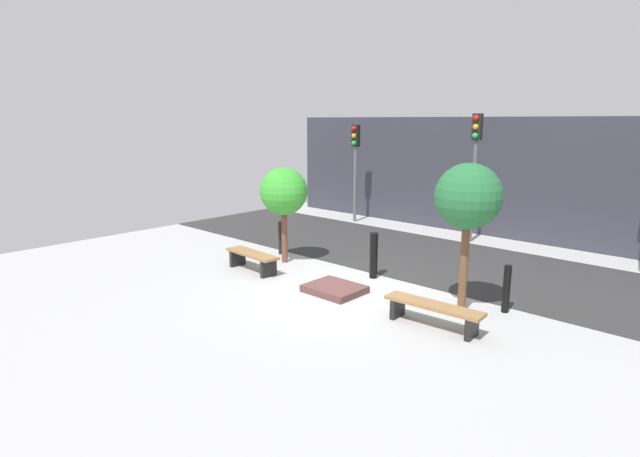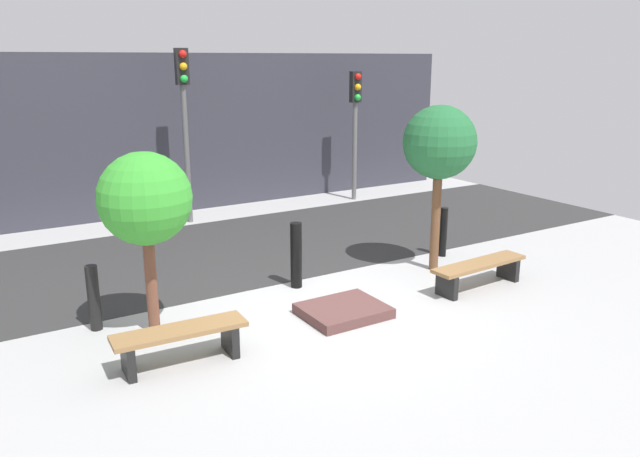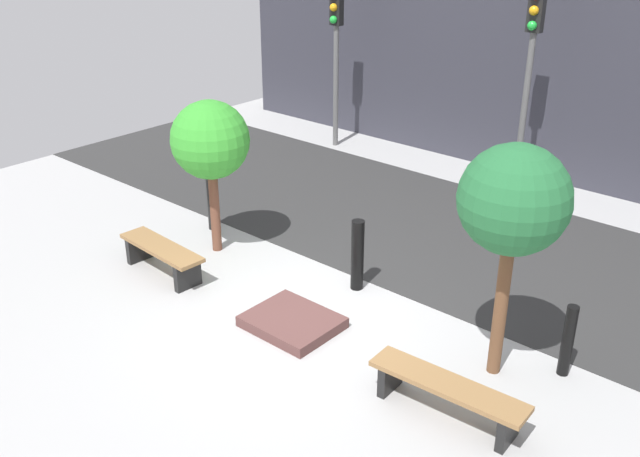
# 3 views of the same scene
# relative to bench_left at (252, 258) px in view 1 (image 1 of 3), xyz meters

# --- Properties ---
(ground_plane) EXTENTS (18.00, 18.00, 0.00)m
(ground_plane) POSITION_rel_bench_left_xyz_m (2.55, 0.38, -0.34)
(ground_plane) COLOR #A4A4A4
(road_strip) EXTENTS (18.00, 4.46, 0.01)m
(road_strip) POSITION_rel_bench_left_xyz_m (2.55, 4.09, -0.33)
(road_strip) COLOR #2E2E2E
(road_strip) RESTS_ON ground
(building_facade) EXTENTS (16.20, 0.50, 3.80)m
(building_facade) POSITION_rel_bench_left_xyz_m (2.55, 7.95, 1.56)
(building_facade) COLOR #33333D
(building_facade) RESTS_ON ground
(bench_left) EXTENTS (1.67, 0.53, 0.47)m
(bench_left) POSITION_rel_bench_left_xyz_m (0.00, 0.00, 0.00)
(bench_left) COLOR black
(bench_left) RESTS_ON ground
(bench_right) EXTENTS (1.86, 0.51, 0.44)m
(bench_right) POSITION_rel_bench_left_xyz_m (5.09, 0.00, -0.01)
(bench_right) COLOR black
(bench_right) RESTS_ON ground
(planter_bed) EXTENTS (1.19, 0.98, 0.15)m
(planter_bed) POSITION_rel_bench_left_xyz_m (2.55, 0.20, -0.26)
(planter_bed) COLOR brown
(planter_bed) RESTS_ON ground
(tree_behind_left_bench) EXTENTS (1.24, 1.24, 2.52)m
(tree_behind_left_bench) POSITION_rel_bench_left_xyz_m (0.00, 1.10, 1.54)
(tree_behind_left_bench) COLOR brown
(tree_behind_left_bench) RESTS_ON ground
(tree_behind_right_bench) EXTENTS (1.27, 1.27, 2.92)m
(tree_behind_right_bench) POSITION_rel_bench_left_xyz_m (5.09, 1.10, 1.92)
(tree_behind_right_bench) COLOR brown
(tree_behind_right_bench) RESTS_ON ground
(bollard_far_left) EXTENTS (0.17, 0.17, 0.94)m
(bollard_far_left) POSITION_rel_bench_left_xyz_m (-0.67, 1.61, 0.13)
(bollard_far_left) COLOR black
(bollard_far_left) RESTS_ON ground
(bollard_left) EXTENTS (0.19, 0.19, 1.10)m
(bollard_left) POSITION_rel_bench_left_xyz_m (2.55, 1.61, 0.21)
(bollard_left) COLOR black
(bollard_left) RESTS_ON ground
(bollard_center) EXTENTS (0.14, 0.14, 0.95)m
(bollard_center) POSITION_rel_bench_left_xyz_m (5.77, 1.61, 0.14)
(bollard_center) COLOR black
(bollard_center) RESTS_ON ground
(traffic_light_west) EXTENTS (0.28, 0.27, 3.53)m
(traffic_light_west) POSITION_rel_bench_left_xyz_m (-2.06, 6.61, 2.11)
(traffic_light_west) COLOR #5C5C5C
(traffic_light_west) RESTS_ON ground
(traffic_light_mid_west) EXTENTS (0.28, 0.27, 3.89)m
(traffic_light_mid_west) POSITION_rel_bench_left_xyz_m (2.55, 6.61, 2.34)
(traffic_light_mid_west) COLOR #5A5A5A
(traffic_light_mid_west) RESTS_ON ground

